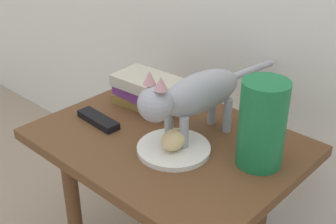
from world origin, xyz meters
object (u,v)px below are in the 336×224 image
side_table (168,161)px  bread_roll (174,140)px  plate (174,149)px  green_vase (262,124)px  book_stack (148,91)px  cat (193,96)px  tv_remote (98,120)px

side_table → bread_roll: bearing=-36.2°
plate → green_vase: green_vase is taller
plate → book_stack: book_stack is taller
side_table → book_stack: bearing=151.2°
plate → cat: bearing=92.7°
side_table → tv_remote: bearing=-159.6°
plate → book_stack: 0.27m
green_vase → cat: bearing=-171.8°
book_stack → tv_remote: book_stack is taller
bread_roll → tv_remote: (-0.27, -0.03, -0.03)m
bread_roll → cat: size_ratio=0.17×
cat → tv_remote: (-0.26, -0.11, -0.12)m
bread_roll → tv_remote: size_ratio=0.53×
side_table → green_vase: size_ratio=3.16×
book_stack → green_vase: green_vase is taller
cat → green_vase: bearing=8.2°
bread_roll → cat: (-0.01, 0.08, 0.09)m
tv_remote → side_table: bearing=23.7°
side_table → tv_remote: 0.24m
plate → book_stack: bearing=149.8°
bread_roll → book_stack: bearing=149.2°
cat → tv_remote: bearing=-156.1°
bread_roll → book_stack: size_ratio=0.36×
side_table → cat: 0.22m
bread_roll → cat: bearing=95.7°
book_stack → side_table: bearing=-28.8°
bread_roll → tv_remote: bearing=-173.2°
side_table → green_vase: 0.32m
book_stack → cat: bearing=-14.3°
side_table → bread_roll: size_ratio=8.79×
cat → green_vase: (0.19, 0.03, -0.02)m
bread_roll → book_stack: 0.27m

